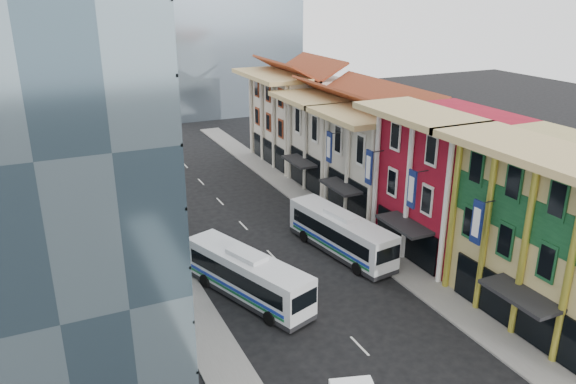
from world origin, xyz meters
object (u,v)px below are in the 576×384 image
office_tower (26,103)px  bus_left_far (247,275)px  bus_right (341,233)px  shophouse_tan (572,239)px

office_tower → bus_left_far: (12.69, -2.47, -13.16)m
office_tower → bus_right: (22.50, 1.09, -13.13)m
bus_right → office_tower: bearing=174.2°
shophouse_tan → bus_left_far: 22.04m
bus_left_far → bus_right: bus_right is taller
shophouse_tan → office_tower: office_tower is taller
bus_left_far → bus_right: (9.81, 3.55, 0.03)m
bus_left_far → office_tower: bearing=149.2°
shophouse_tan → bus_right: size_ratio=1.20×
shophouse_tan → office_tower: 35.19m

